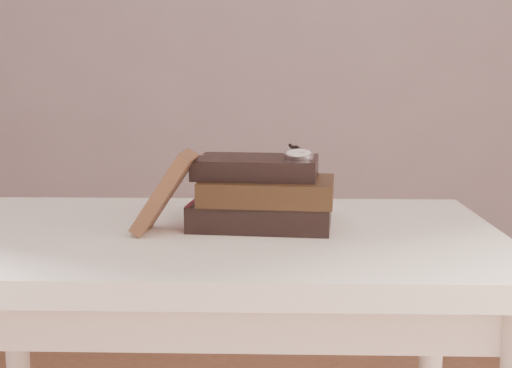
{
  "coord_description": "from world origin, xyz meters",
  "views": [
    {
      "loc": [
        0.11,
        -0.79,
        1.02
      ],
      "look_at": [
        0.08,
        0.38,
        0.82
      ],
      "focal_mm": 47.56,
      "sensor_mm": 36.0,
      "label": 1
    }
  ],
  "objects": [
    {
      "name": "book_stack",
      "position": [
        0.09,
        0.38,
        0.81
      ],
      "size": [
        0.26,
        0.19,
        0.12
      ],
      "color": "black",
      "rests_on": "table"
    },
    {
      "name": "table",
      "position": [
        0.0,
        0.35,
        0.66
      ],
      "size": [
        1.0,
        0.6,
        0.75
      ],
      "color": "white",
      "rests_on": "ground"
    },
    {
      "name": "pocket_watch",
      "position": [
        0.15,
        0.37,
        0.88
      ],
      "size": [
        0.06,
        0.15,
        0.02
      ],
      "color": "silver",
      "rests_on": "book_stack"
    },
    {
      "name": "eyeglasses",
      "position": [
        0.01,
        0.48,
        0.82
      ],
      "size": [
        0.11,
        0.13,
        0.05
      ],
      "color": "silver",
      "rests_on": "book_stack"
    },
    {
      "name": "journal",
      "position": [
        -0.07,
        0.33,
        0.82
      ],
      "size": [
        0.11,
        0.1,
        0.14
      ],
      "primitive_type": "cube",
      "rotation": [
        0.0,
        0.59,
        -0.05
      ],
      "color": "#412819",
      "rests_on": "table"
    }
  ]
}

